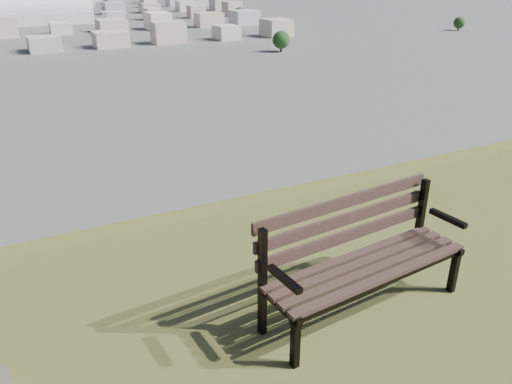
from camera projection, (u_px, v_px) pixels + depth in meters
park_bench at (360, 251)px, 4.07m from camera, size 1.86×0.74×0.95m
arena at (39, 14)px, 267.68m from camera, size 53.48×22.81×22.53m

